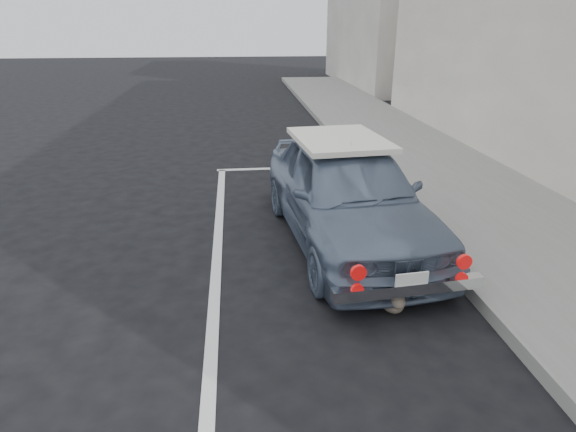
% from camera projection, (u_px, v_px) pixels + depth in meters
% --- Properties ---
extents(ground, '(80.00, 80.00, 0.00)m').
position_uv_depth(ground, '(326.00, 409.00, 3.68)').
color(ground, black).
rests_on(ground, ground).
extents(sidewalk, '(2.80, 40.00, 0.15)m').
position_uv_depth(sidewalk, '(556.00, 260.00, 5.82)').
color(sidewalk, slate).
rests_on(sidewalk, ground).
extents(pline_front, '(3.00, 0.12, 0.01)m').
position_uv_depth(pline_front, '(292.00, 168.00, 9.72)').
color(pline_front, silver).
rests_on(pline_front, ground).
extents(pline_side, '(0.12, 7.00, 0.01)m').
position_uv_depth(pline_side, '(218.00, 246.00, 6.35)').
color(pline_side, silver).
rests_on(pline_side, ground).
extents(retro_coupe, '(1.98, 4.15, 1.37)m').
position_uv_depth(retro_coupe, '(347.00, 192.00, 6.27)').
color(retro_coupe, slate).
rests_on(retro_coupe, ground).
extents(cat, '(0.26, 0.55, 0.29)m').
position_uv_depth(cat, '(393.00, 299.00, 4.88)').
color(cat, '#65574D').
rests_on(cat, ground).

